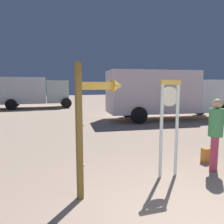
% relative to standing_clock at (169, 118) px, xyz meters
% --- Properties ---
extents(standing_clock, '(0.48, 0.13, 2.18)m').
position_rel_standing_clock_xyz_m(standing_clock, '(0.00, 0.00, 0.00)').
color(standing_clock, white).
rests_on(standing_clock, ground_plane).
extents(arrow_sign, '(0.95, 0.29, 2.47)m').
position_rel_standing_clock_xyz_m(arrow_sign, '(-1.79, -0.18, 0.24)').
color(arrow_sign, olive).
rests_on(arrow_sign, ground_plane).
extents(person_near_clock, '(0.34, 0.34, 1.75)m').
position_rel_standing_clock_xyz_m(person_near_clock, '(1.27, -0.11, -0.37)').
color(person_near_clock, '#B63B56').
rests_on(person_near_clock, ground_plane).
extents(backpack, '(0.29, 0.21, 0.38)m').
position_rel_standing_clock_xyz_m(backpack, '(1.55, 0.38, -1.16)').
color(backpack, orange).
rests_on(backpack, ground_plane).
extents(box_truck_near, '(7.37, 3.54, 2.88)m').
position_rel_standing_clock_xyz_m(box_truck_near, '(4.59, 6.93, 0.24)').
color(box_truck_near, silver).
rests_on(box_truck_near, ground_plane).
extents(box_truck_far, '(6.65, 2.83, 2.71)m').
position_rel_standing_clock_xyz_m(box_truck_far, '(-2.69, 16.47, 0.17)').
color(box_truck_far, silver).
rests_on(box_truck_far, ground_plane).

